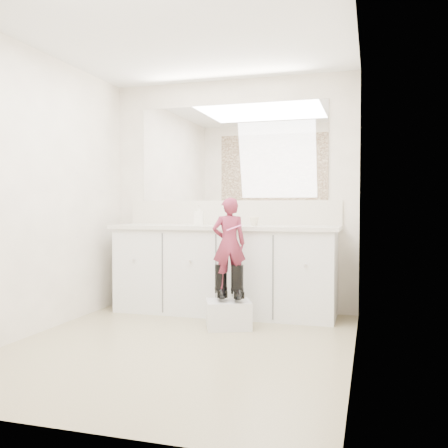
% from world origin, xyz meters
% --- Properties ---
extents(floor, '(3.00, 3.00, 0.00)m').
position_xyz_m(floor, '(0.00, 0.00, 0.00)').
color(floor, '#7F7153').
rests_on(floor, ground).
extents(ceiling, '(3.00, 3.00, 0.00)m').
position_xyz_m(ceiling, '(0.00, 0.00, 2.40)').
color(ceiling, white).
rests_on(ceiling, wall_back).
extents(wall_back, '(2.60, 0.00, 2.60)m').
position_xyz_m(wall_back, '(0.00, 1.50, 1.20)').
color(wall_back, beige).
rests_on(wall_back, floor).
extents(wall_front, '(2.60, 0.00, 2.60)m').
position_xyz_m(wall_front, '(0.00, -1.50, 1.20)').
color(wall_front, beige).
rests_on(wall_front, floor).
extents(wall_left, '(0.00, 3.00, 3.00)m').
position_xyz_m(wall_left, '(-1.30, 0.00, 1.20)').
color(wall_left, beige).
rests_on(wall_left, floor).
extents(wall_right, '(0.00, 3.00, 3.00)m').
position_xyz_m(wall_right, '(1.30, 0.00, 1.20)').
color(wall_right, beige).
rests_on(wall_right, floor).
extents(vanity_cabinet, '(2.20, 0.55, 0.85)m').
position_xyz_m(vanity_cabinet, '(0.00, 1.23, 0.42)').
color(vanity_cabinet, silver).
rests_on(vanity_cabinet, floor).
extents(countertop, '(2.28, 0.58, 0.04)m').
position_xyz_m(countertop, '(0.00, 1.21, 0.87)').
color(countertop, beige).
rests_on(countertop, vanity_cabinet).
extents(backsplash, '(2.28, 0.03, 0.25)m').
position_xyz_m(backsplash, '(0.00, 1.49, 1.02)').
color(backsplash, beige).
rests_on(backsplash, countertop).
extents(mirror, '(2.00, 0.02, 1.00)m').
position_xyz_m(mirror, '(0.00, 1.49, 1.64)').
color(mirror, white).
rests_on(mirror, wall_back).
extents(dot_panel, '(2.00, 0.01, 1.20)m').
position_xyz_m(dot_panel, '(0.00, -1.49, 1.65)').
color(dot_panel, '#472819').
rests_on(dot_panel, wall_front).
extents(faucet, '(0.08, 0.08, 0.10)m').
position_xyz_m(faucet, '(0.00, 1.38, 0.94)').
color(faucet, silver).
rests_on(faucet, countertop).
extents(cup, '(0.11, 0.11, 0.09)m').
position_xyz_m(cup, '(0.32, 1.18, 0.93)').
color(cup, beige).
rests_on(cup, countertop).
extents(soap_bottle, '(0.11, 0.11, 0.21)m').
position_xyz_m(soap_bottle, '(-0.26, 1.21, 0.99)').
color(soap_bottle, silver).
rests_on(soap_bottle, countertop).
extents(step_stool, '(0.47, 0.44, 0.24)m').
position_xyz_m(step_stool, '(0.21, 0.66, 0.12)').
color(step_stool, silver).
rests_on(step_stool, floor).
extents(boot_left, '(0.19, 0.24, 0.32)m').
position_xyz_m(boot_left, '(0.13, 0.68, 0.40)').
color(boot_left, black).
rests_on(boot_left, step_stool).
extents(boot_right, '(0.19, 0.24, 0.32)m').
position_xyz_m(boot_right, '(0.28, 0.68, 0.40)').
color(boot_right, black).
rests_on(boot_right, step_stool).
extents(toddler, '(0.35, 0.29, 0.81)m').
position_xyz_m(toddler, '(0.21, 0.68, 0.75)').
color(toddler, '#B53754').
rests_on(toddler, step_stool).
extents(toothbrush, '(0.13, 0.06, 0.06)m').
position_xyz_m(toothbrush, '(0.28, 0.60, 0.89)').
color(toothbrush, pink).
rests_on(toothbrush, toddler).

